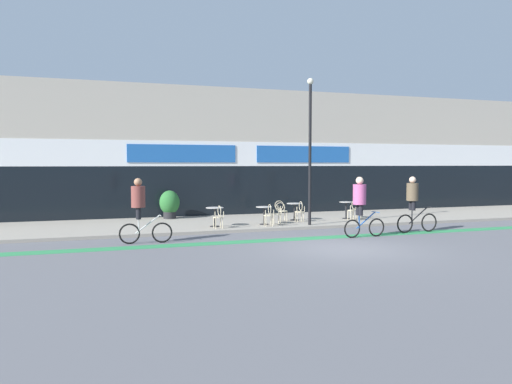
{
  "coord_description": "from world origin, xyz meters",
  "views": [
    {
      "loc": [
        -7.5,
        -13.62,
        2.64
      ],
      "look_at": [
        -0.91,
        5.75,
        1.47
      ],
      "focal_mm": 35.0,
      "sensor_mm": 36.0,
      "label": 1
    }
  ],
  "objects_px": {
    "bistro_table_0": "(215,213)",
    "cafe_chair_2_side": "(281,209)",
    "lamp_post": "(310,142)",
    "bistro_table_3": "(346,207)",
    "cafe_chair_1_near": "(269,214)",
    "cafe_chair_3_near": "(353,209)",
    "cafe_chair_0_near": "(219,215)",
    "bistro_table_2": "(294,208)",
    "cafe_chair_2_near": "(300,210)",
    "planter_pot": "(170,204)",
    "cyclist_0": "(361,201)",
    "cafe_chair_1_side": "(278,212)",
    "bistro_table_1": "(264,212)",
    "cyclist_2": "(414,201)",
    "cafe_chair_3_side": "(358,207)",
    "cyclist_1": "(140,205)"
  },
  "relations": [
    {
      "from": "cafe_chair_0_near",
      "to": "cafe_chair_2_side",
      "type": "bearing_deg",
      "value": -65.78
    },
    {
      "from": "cafe_chair_1_near",
      "to": "cafe_chair_2_side",
      "type": "distance_m",
      "value": 1.99
    },
    {
      "from": "cyclist_0",
      "to": "bistro_table_3",
      "type": "bearing_deg",
      "value": 64.24
    },
    {
      "from": "cafe_chair_2_side",
      "to": "cyclist_2",
      "type": "height_order",
      "value": "cyclist_2"
    },
    {
      "from": "cafe_chair_0_near",
      "to": "cafe_chair_3_near",
      "type": "xyz_separation_m",
      "value": [
        6.39,
        0.87,
        0.0
      ]
    },
    {
      "from": "cafe_chair_1_side",
      "to": "cyclist_0",
      "type": "height_order",
      "value": "cyclist_0"
    },
    {
      "from": "bistro_table_1",
      "to": "cafe_chair_1_side",
      "type": "height_order",
      "value": "cafe_chair_1_side"
    },
    {
      "from": "cafe_chair_1_side",
      "to": "cyclist_2",
      "type": "relative_size",
      "value": 0.42
    },
    {
      "from": "bistro_table_1",
      "to": "lamp_post",
      "type": "relative_size",
      "value": 0.12
    },
    {
      "from": "cafe_chair_0_near",
      "to": "bistro_table_2",
      "type": "bearing_deg",
      "value": -69.63
    },
    {
      "from": "bistro_table_0",
      "to": "cafe_chair_2_side",
      "type": "xyz_separation_m",
      "value": [
        3.26,
        1.0,
        -0.03
      ]
    },
    {
      "from": "lamp_post",
      "to": "cafe_chair_3_near",
      "type": "bearing_deg",
      "value": 20.33
    },
    {
      "from": "bistro_table_1",
      "to": "cyclist_1",
      "type": "bearing_deg",
      "value": -153.46
    },
    {
      "from": "cafe_chair_1_near",
      "to": "cafe_chair_1_side",
      "type": "bearing_deg",
      "value": -40.51
    },
    {
      "from": "planter_pot",
      "to": "cyclist_0",
      "type": "bearing_deg",
      "value": -52.2
    },
    {
      "from": "cafe_chair_3_near",
      "to": "cyclist_2",
      "type": "relative_size",
      "value": 0.42
    },
    {
      "from": "planter_pot",
      "to": "lamp_post",
      "type": "distance_m",
      "value": 7.16
    },
    {
      "from": "cyclist_0",
      "to": "cafe_chair_0_near",
      "type": "bearing_deg",
      "value": 142.34
    },
    {
      "from": "cafe_chair_2_side",
      "to": "cafe_chair_3_near",
      "type": "xyz_separation_m",
      "value": [
        3.14,
        -0.76,
        0.0
      ]
    },
    {
      "from": "cafe_chair_2_near",
      "to": "cyclist_2",
      "type": "height_order",
      "value": "cyclist_2"
    },
    {
      "from": "cafe_chair_0_near",
      "to": "lamp_post",
      "type": "xyz_separation_m",
      "value": [
        3.83,
        -0.08,
        2.89
      ]
    },
    {
      "from": "bistro_table_0",
      "to": "cafe_chair_3_side",
      "type": "relative_size",
      "value": 0.86
    },
    {
      "from": "cafe_chair_2_side",
      "to": "cafe_chair_3_near",
      "type": "relative_size",
      "value": 1.0
    },
    {
      "from": "planter_pot",
      "to": "bistro_table_2",
      "type": "bearing_deg",
      "value": -26.45
    },
    {
      "from": "planter_pot",
      "to": "cyclist_0",
      "type": "relative_size",
      "value": 0.59
    },
    {
      "from": "bistro_table_0",
      "to": "cyclist_1",
      "type": "height_order",
      "value": "cyclist_1"
    },
    {
      "from": "cafe_chair_2_side",
      "to": "cafe_chair_1_near",
      "type": "bearing_deg",
      "value": -123.28
    },
    {
      "from": "cyclist_0",
      "to": "cyclist_1",
      "type": "height_order",
      "value": "cyclist_0"
    },
    {
      "from": "bistro_table_3",
      "to": "cafe_chair_3_side",
      "type": "bearing_deg",
      "value": 0.98
    },
    {
      "from": "cafe_chair_2_near",
      "to": "cafe_chair_3_near",
      "type": "distance_m",
      "value": 2.52
    },
    {
      "from": "cafe_chair_1_side",
      "to": "planter_pot",
      "type": "bearing_deg",
      "value": -35.05
    },
    {
      "from": "cafe_chair_0_near",
      "to": "lamp_post",
      "type": "distance_m",
      "value": 4.8
    },
    {
      "from": "cafe_chair_1_near",
      "to": "lamp_post",
      "type": "xyz_separation_m",
      "value": [
        1.74,
        -0.1,
        2.89
      ]
    },
    {
      "from": "cafe_chair_1_near",
      "to": "cafe_chair_3_near",
      "type": "height_order",
      "value": "same"
    },
    {
      "from": "cafe_chair_1_near",
      "to": "cyclist_2",
      "type": "distance_m",
      "value": 5.61
    },
    {
      "from": "cafe_chair_1_near",
      "to": "cafe_chair_3_near",
      "type": "distance_m",
      "value": 4.39
    },
    {
      "from": "cafe_chair_3_near",
      "to": "bistro_table_0",
      "type": "bearing_deg",
      "value": 93.62
    },
    {
      "from": "cafe_chair_1_side",
      "to": "cafe_chair_2_near",
      "type": "xyz_separation_m",
      "value": [
        1.16,
        0.36,
        0.0
      ]
    },
    {
      "from": "bistro_table_2",
      "to": "cafe_chair_1_near",
      "type": "relative_size",
      "value": 0.85
    },
    {
      "from": "bistro_table_2",
      "to": "lamp_post",
      "type": "xyz_separation_m",
      "value": [
        -0.05,
        -1.7,
        2.86
      ]
    },
    {
      "from": "lamp_post",
      "to": "cafe_chair_1_side",
      "type": "bearing_deg",
      "value": 147.27
    },
    {
      "from": "bistro_table_2",
      "to": "cafe_chair_3_side",
      "type": "distance_m",
      "value": 3.14
    },
    {
      "from": "cafe_chair_0_near",
      "to": "cyclist_1",
      "type": "distance_m",
      "value": 3.8
    },
    {
      "from": "cafe_chair_3_side",
      "to": "cafe_chair_1_side",
      "type": "bearing_deg",
      "value": 3.35
    },
    {
      "from": "bistro_table_1",
      "to": "cafe_chair_3_near",
      "type": "bearing_deg",
      "value": 3.01
    },
    {
      "from": "lamp_post",
      "to": "bistro_table_3",
      "type": "bearing_deg",
      "value": 31.57
    },
    {
      "from": "lamp_post",
      "to": "cafe_chair_2_near",
      "type": "bearing_deg",
      "value": 87.65
    },
    {
      "from": "bistro_table_3",
      "to": "cafe_chair_2_near",
      "type": "height_order",
      "value": "cafe_chair_2_near"
    },
    {
      "from": "lamp_post",
      "to": "cyclist_2",
      "type": "height_order",
      "value": "lamp_post"
    },
    {
      "from": "cafe_chair_2_side",
      "to": "cafe_chair_3_side",
      "type": "bearing_deg",
      "value": 0.87
    }
  ]
}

